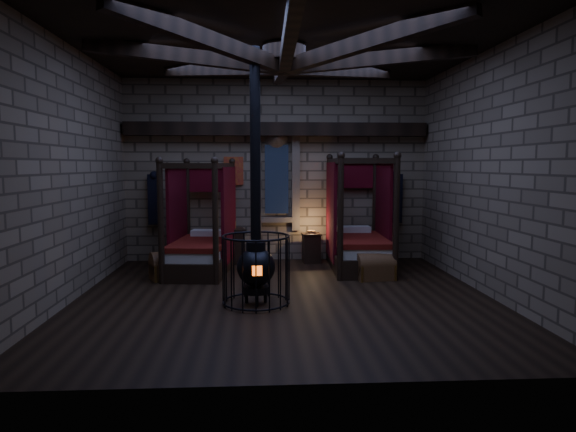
{
  "coord_description": "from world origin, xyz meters",
  "views": [
    {
      "loc": [
        -0.44,
        -8.53,
        2.24
      ],
      "look_at": [
        0.1,
        0.6,
        1.33
      ],
      "focal_mm": 32.0,
      "sensor_mm": 36.0,
      "label": 1
    }
  ],
  "objects": [
    {
      "name": "trunk_left",
      "position": [
        -2.17,
        1.55,
        0.25
      ],
      "size": [
        0.89,
        0.76,
        0.56
      ],
      "rotation": [
        0.0,
        0.0,
        0.44
      ],
      "color": "brown",
      "rests_on": "ground"
    },
    {
      "name": "bed_left",
      "position": [
        -1.63,
        2.19,
        0.56
      ],
      "size": [
        1.37,
        2.29,
        2.27
      ],
      "rotation": [
        0.0,
        0.0,
        -0.11
      ],
      "color": "black",
      "rests_on": "ground"
    },
    {
      "name": "stove",
      "position": [
        -0.48,
        -0.42,
        0.66
      ],
      "size": [
        1.09,
        1.09,
        4.05
      ],
      "rotation": [
        0.0,
        0.0,
        0.06
      ],
      "color": "black",
      "rests_on": "ground"
    },
    {
      "name": "nightstand_left",
      "position": [
        -1.0,
        3.06,
        0.41
      ],
      "size": [
        0.58,
        0.56,
        0.97
      ],
      "rotation": [
        0.0,
        0.0,
        0.18
      ],
      "color": "black",
      "rests_on": "ground"
    },
    {
      "name": "trunk_right",
      "position": [
        1.85,
        1.25,
        0.24
      ],
      "size": [
        0.78,
        0.55,
        0.53
      ],
      "rotation": [
        0.0,
        0.0,
        0.13
      ],
      "color": "brown",
      "rests_on": "ground"
    },
    {
      "name": "room",
      "position": [
        -0.0,
        0.09,
        3.74
      ],
      "size": [
        7.02,
        7.02,
        4.29
      ],
      "color": "black",
      "rests_on": "ground"
    },
    {
      "name": "bed_right",
      "position": [
        1.73,
        2.34,
        0.59
      ],
      "size": [
        1.29,
        2.32,
        2.37
      ],
      "rotation": [
        0.0,
        0.0,
        -0.04
      ],
      "color": "black",
      "rests_on": "ground"
    },
    {
      "name": "nightstand_right",
      "position": [
        0.78,
        3.05,
        0.35
      ],
      "size": [
        0.45,
        0.43,
        0.74
      ],
      "rotation": [
        0.0,
        0.0,
        0.06
      ],
      "color": "black",
      "rests_on": "ground"
    }
  ]
}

